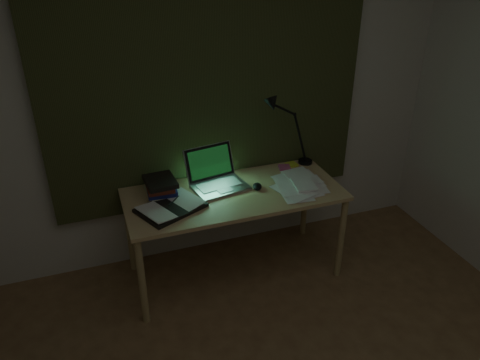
% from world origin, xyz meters
% --- Properties ---
extents(wall_back, '(3.50, 0.00, 2.50)m').
position_xyz_m(wall_back, '(0.00, 2.00, 1.25)').
color(wall_back, beige).
rests_on(wall_back, ground).
extents(curtain, '(2.20, 0.06, 2.00)m').
position_xyz_m(curtain, '(0.00, 1.96, 1.45)').
color(curtain, '#31381C').
rests_on(curtain, wall_back).
extents(desk, '(1.45, 0.64, 0.66)m').
position_xyz_m(desk, '(0.05, 1.60, 0.33)').
color(desk, tan).
rests_on(desk, floor).
extents(laptop, '(0.42, 0.46, 0.26)m').
position_xyz_m(laptop, '(-0.02, 1.69, 0.79)').
color(laptop, '#ADADB2').
rests_on(laptop, desk).
extents(open_textbook, '(0.47, 0.42, 0.03)m').
position_xyz_m(open_textbook, '(-0.39, 1.53, 0.68)').
color(open_textbook, silver).
rests_on(open_textbook, desk).
extents(book_stack, '(0.20, 0.23, 0.12)m').
position_xyz_m(book_stack, '(-0.41, 1.74, 0.72)').
color(book_stack, silver).
rests_on(book_stack, desk).
extents(loose_papers, '(0.38, 0.40, 0.02)m').
position_xyz_m(loose_papers, '(0.48, 1.54, 0.67)').
color(loose_papers, white).
rests_on(loose_papers, desk).
extents(mouse, '(0.09, 0.11, 0.04)m').
position_xyz_m(mouse, '(0.22, 1.60, 0.68)').
color(mouse, black).
rests_on(mouse, desk).
extents(sticky_yellow, '(0.08, 0.08, 0.02)m').
position_xyz_m(sticky_yellow, '(0.59, 1.85, 0.67)').
color(sticky_yellow, '#C8D22C').
rests_on(sticky_yellow, desk).
extents(sticky_pink, '(0.10, 0.10, 0.02)m').
position_xyz_m(sticky_pink, '(0.52, 1.82, 0.67)').
color(sticky_pink, '#C94E7F').
rests_on(sticky_pink, desk).
extents(desk_lamp, '(0.43, 0.36, 0.57)m').
position_xyz_m(desk_lamp, '(0.71, 1.86, 0.95)').
color(desk_lamp, black).
rests_on(desk_lamp, desk).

